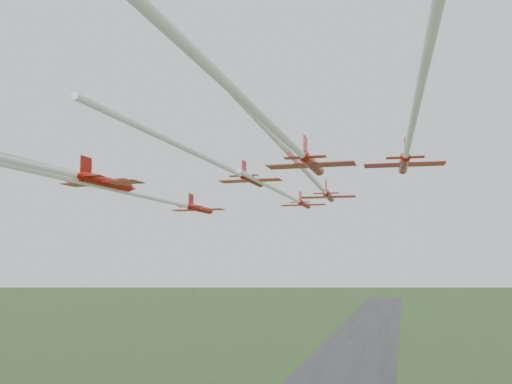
% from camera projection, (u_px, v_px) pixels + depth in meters
% --- Properties ---
extents(runway, '(38.00, 900.00, 0.04)m').
position_uv_depth(runway, '(356.00, 351.00, 266.40)').
color(runway, '#2D2D2F').
rests_on(runway, ground).
extents(jet_lead, '(8.44, 46.39, 2.52)m').
position_uv_depth(jet_lead, '(293.00, 198.00, 98.32)').
color(jet_lead, '#AD140B').
extents(jet_row2_left, '(8.81, 63.15, 2.61)m').
position_uv_depth(jet_row2_left, '(152.00, 198.00, 78.70)').
color(jet_row2_left, '#AD140B').
extents(jet_row2_right, '(8.46, 62.14, 2.53)m').
position_uv_depth(jet_row2_right, '(315.00, 182.00, 73.31)').
color(jet_row2_right, '#AD140B').
extents(jet_row3_left, '(9.75, 70.76, 2.91)m').
position_uv_depth(jet_row3_left, '(17.00, 158.00, 65.67)').
color(jet_row3_left, '#AD140B').
extents(jet_row3_mid, '(8.56, 46.94, 2.55)m').
position_uv_depth(jet_row3_mid, '(227.00, 168.00, 68.27)').
color(jet_row3_mid, '#AD140B').
extents(jet_row3_right, '(9.57, 57.50, 2.86)m').
position_uv_depth(jet_row3_right, '(409.00, 141.00, 56.36)').
color(jet_row3_right, '#AD140B').
extents(jet_row4_left, '(9.81, 46.08, 2.89)m').
position_uv_depth(jet_row4_left, '(56.00, 170.00, 58.03)').
color(jet_row4_left, '#AD140B').
extents(jet_row4_right, '(8.69, 62.63, 2.60)m').
position_uv_depth(jet_row4_right, '(272.00, 126.00, 40.95)').
color(jet_row4_right, '#AD140B').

